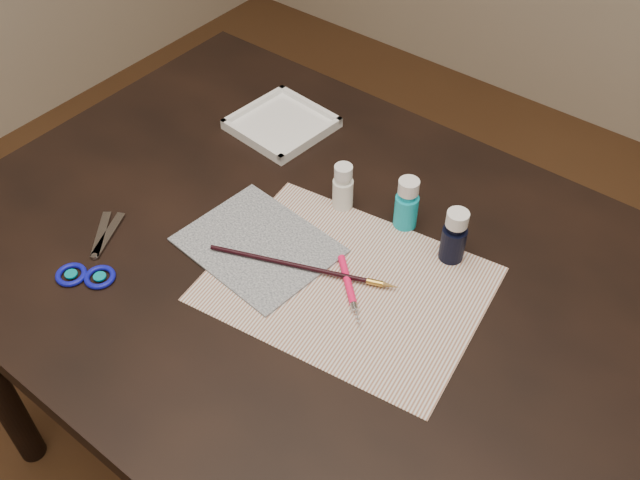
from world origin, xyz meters
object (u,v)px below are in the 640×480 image
Objects in this scene: paint_bottle_cyan at (407,203)px; palette_tray at (282,123)px; canvas at (258,245)px; scissors at (93,248)px; paint_bottle_white at (343,187)px; paper at (347,284)px; paint_bottle_navy at (454,236)px.

palette_tray is at bearing 166.65° from paint_bottle_cyan.
scissors reaches higher than canvas.
palette_tray is (-0.24, 0.11, -0.03)m from paint_bottle_white.
scissors is (-0.38, -0.20, 0.00)m from paper.
paint_bottle_white is 0.46× the size of scissors.
paint_bottle_cyan is (0.16, 0.20, 0.05)m from canvas.
scissors is 0.46m from palette_tray.
paint_bottle_white is at bearing -177.64° from paint_bottle_navy.
paper is at bearing -122.94° from paint_bottle_navy.
canvas is 0.34m from palette_tray.
paper is at bearing -88.83° from paint_bottle_cyan.
canvas is at bearing -56.57° from palette_tray.
paper is 4.25× the size of paint_bottle_navy.
paint_bottle_white is at bearing -25.15° from palette_tray.
paint_bottle_navy is at bearing 57.06° from paper.
paint_bottle_navy reaches higher than paper.
paint_bottle_navy is 0.60m from scissors.
paper is at bearing -100.79° from scissors.
paper is 2.46× the size of palette_tray.
scissors is at bearing -139.97° from canvas.
scissors is at bearing -127.02° from paint_bottle_white.
paint_bottle_navy is 0.58× the size of palette_tray.
palette_tray is (-0.45, 0.10, -0.04)m from paint_bottle_navy.
paper is 1.75× the size of canvas.
canvas is 0.28m from scissors.
canvas is at bearing -106.57° from paint_bottle_white.
paper is 0.19m from paint_bottle_white.
paint_bottle_white is 0.90× the size of paint_bottle_cyan.
canvas is at bearing -88.77° from scissors.
paint_bottle_white is 0.89× the size of paint_bottle_navy.
scissors is at bearing -93.28° from palette_tray.
paint_bottle_white is at bearing -75.81° from scissors.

